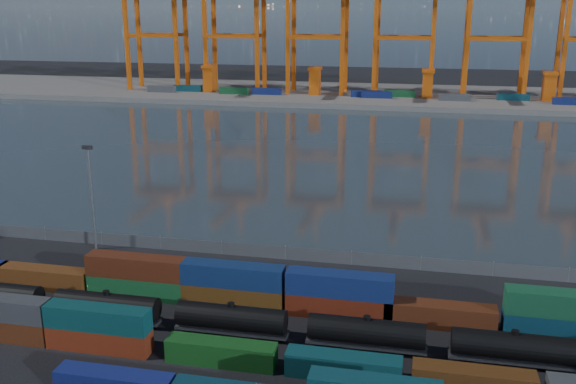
# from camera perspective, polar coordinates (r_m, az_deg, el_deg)

# --- Properties ---
(ground) EXTENTS (700.00, 700.00, 0.00)m
(ground) POSITION_cam_1_polar(r_m,az_deg,el_deg) (72.73, -5.09, -14.14)
(ground) COLOR black
(ground) RESTS_ON ground
(harbor_water) EXTENTS (700.00, 700.00, 0.00)m
(harbor_water) POSITION_cam_1_polar(r_m,az_deg,el_deg) (169.95, 5.29, 3.65)
(harbor_water) COLOR #273238
(harbor_water) RESTS_ON ground
(far_quay) EXTENTS (700.00, 70.00, 2.00)m
(far_quay) POSITION_cam_1_polar(r_m,az_deg,el_deg) (272.86, 7.99, 8.51)
(far_quay) COLOR #514F4C
(far_quay) RESTS_ON ground
(container_row_mid) EXTENTS (141.70, 2.42, 5.15)m
(container_row_mid) POSITION_cam_1_polar(r_m,az_deg,el_deg) (68.08, 2.78, -14.59)
(container_row_mid) COLOR #3B3D40
(container_row_mid) RESTS_ON ground
(container_row_north) EXTENTS (128.97, 2.66, 5.67)m
(container_row_north) POSITION_cam_1_polar(r_m,az_deg,el_deg) (80.50, 0.23, -9.13)
(container_row_north) COLOR navy
(container_row_north) RESTS_ON ground
(tanker_string) EXTENTS (121.80, 2.86, 4.09)m
(tanker_string) POSITION_cam_1_polar(r_m,az_deg,el_deg) (77.86, -10.62, -10.50)
(tanker_string) COLOR black
(tanker_string) RESTS_ON ground
(waterfront_fence) EXTENTS (160.12, 0.12, 2.20)m
(waterfront_fence) POSITION_cam_1_polar(r_m,az_deg,el_deg) (96.71, -0.25, -5.45)
(waterfront_fence) COLOR #595B5E
(waterfront_fence) RESTS_ON ground
(yard_light_mast) EXTENTS (1.60, 0.40, 16.60)m
(yard_light_mast) POSITION_cam_1_polar(r_m,az_deg,el_deg) (102.62, -17.10, -0.01)
(yard_light_mast) COLOR slate
(yard_light_mast) RESTS_ON ground
(quay_containers) EXTENTS (172.58, 10.99, 2.60)m
(quay_containers) POSITION_cam_1_polar(r_m,az_deg,el_deg) (259.23, 5.31, 8.71)
(quay_containers) COLOR navy
(quay_containers) RESTS_ON far_quay
(straddle_carriers) EXTENTS (140.00, 7.00, 11.10)m
(straddle_carriers) POSITION_cam_1_polar(r_m,az_deg,el_deg) (262.33, 7.33, 9.73)
(straddle_carriers) COLOR #D4550E
(straddle_carriers) RESTS_ON far_quay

